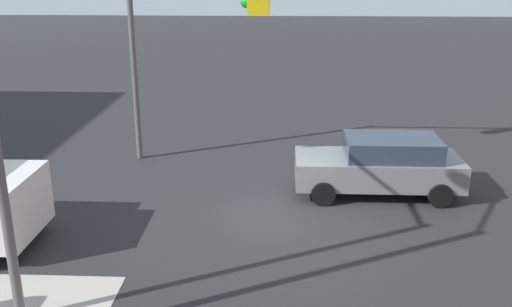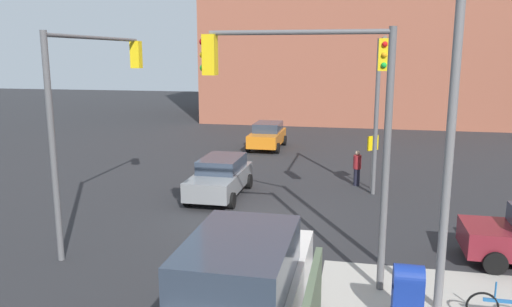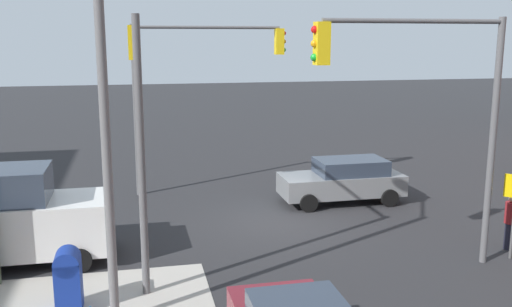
{
  "view_description": "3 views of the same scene",
  "coord_description": "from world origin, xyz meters",
  "px_view_note": "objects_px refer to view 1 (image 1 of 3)",
  "views": [
    {
      "loc": [
        -0.1,
        13.08,
        6.04
      ],
      "look_at": [
        0.45,
        0.71,
        1.94
      ],
      "focal_mm": 40.0,
      "sensor_mm": 36.0,
      "label": 1
    },
    {
      "loc": [
        16.66,
        3.83,
        5.86
      ],
      "look_at": [
        0.13,
        0.37,
        2.5
      ],
      "focal_mm": 35.0,
      "sensor_mm": 36.0,
      "label": 2
    },
    {
      "loc": [
        4.69,
        17.44,
        5.97
      ],
      "look_at": [
        0.62,
        -0.94,
        2.16
      ],
      "focal_mm": 40.0,
      "sensor_mm": 36.0,
      "label": 3
    }
  ],
  "objects_px": {
    "traffic_signal_ne_corner": "(31,48)",
    "traffic_signal_se_corner": "(205,13)",
    "traffic_signal_nw_corner": "(447,66)",
    "coupe_gray": "(381,164)"
  },
  "relations": [
    {
      "from": "traffic_signal_ne_corner",
      "to": "traffic_signal_se_corner",
      "type": "bearing_deg",
      "value": -107.63
    },
    {
      "from": "traffic_signal_ne_corner",
      "to": "coupe_gray",
      "type": "height_order",
      "value": "traffic_signal_ne_corner"
    },
    {
      "from": "traffic_signal_se_corner",
      "to": "traffic_signal_nw_corner",
      "type": "bearing_deg",
      "value": 117.96
    },
    {
      "from": "traffic_signal_nw_corner",
      "to": "traffic_signal_se_corner",
      "type": "xyz_separation_m",
      "value": [
        4.78,
        -9.0,
        0.05
      ]
    },
    {
      "from": "traffic_signal_se_corner",
      "to": "coupe_gray",
      "type": "distance_m",
      "value": 6.91
    },
    {
      "from": "traffic_signal_ne_corner",
      "to": "coupe_gray",
      "type": "xyz_separation_m",
      "value": [
        -7.37,
        -4.5,
        -3.74
      ]
    },
    {
      "from": "coupe_gray",
      "to": "traffic_signal_nw_corner",
      "type": "bearing_deg",
      "value": 87.25
    },
    {
      "from": "traffic_signal_nw_corner",
      "to": "traffic_signal_ne_corner",
      "type": "distance_m",
      "value": 7.29
    },
    {
      "from": "traffic_signal_nw_corner",
      "to": "traffic_signal_ne_corner",
      "type": "bearing_deg",
      "value": -14.16
    },
    {
      "from": "traffic_signal_nw_corner",
      "to": "coupe_gray",
      "type": "height_order",
      "value": "traffic_signal_nw_corner"
    }
  ]
}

